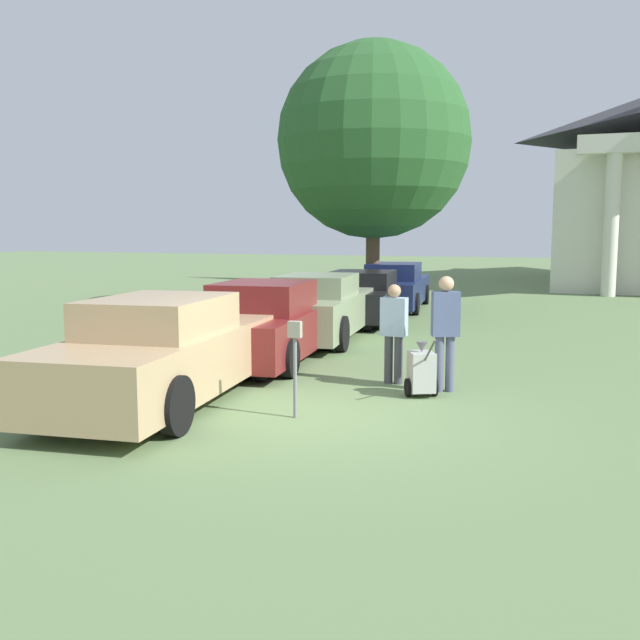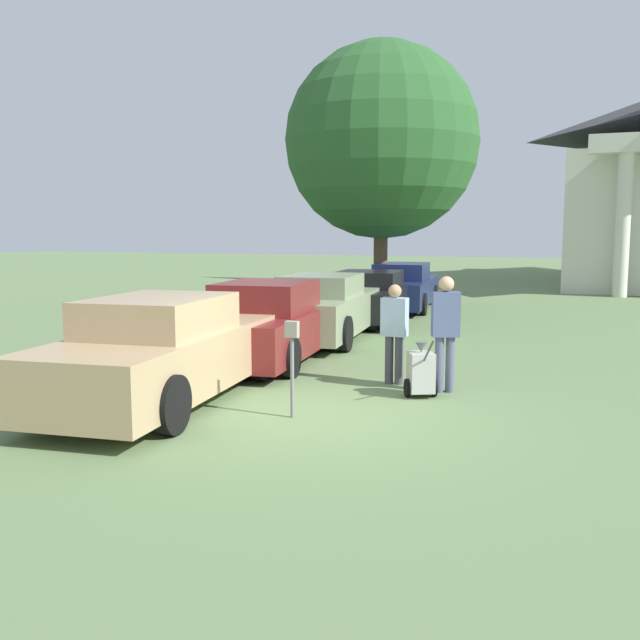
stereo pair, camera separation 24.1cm
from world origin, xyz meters
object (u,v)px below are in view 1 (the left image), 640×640
parked_car_sage (319,309)px  person_worker (394,328)px  parked_car_maroon (266,325)px  parked_car_navy (394,287)px  parked_car_tan (166,352)px  equipment_cart (421,371)px  parked_car_black (363,297)px  parking_meter (295,351)px  person_supervisor (445,326)px

parked_car_sage → person_worker: 4.95m
parked_car_maroon → parked_car_navy: bearing=83.3°
parked_car_navy → parked_car_tan: bearing=-96.7°
parked_car_sage → parked_car_navy: (0.00, 7.00, -0.03)m
parked_car_maroon → equipment_cart: size_ratio=4.99×
parked_car_maroon → person_worker: size_ratio=3.02×
parked_car_tan → parked_car_black: bearing=83.3°
parking_meter → person_worker: (0.70, 2.57, 0.01)m
parked_car_black → parked_car_sage: bearing=-96.7°
parked_car_black → person_supervisor: size_ratio=2.75×
parked_car_navy → person_supervisor: person_supervisor is taller
parked_car_maroon → parked_car_navy: size_ratio=0.91×
parked_car_tan → parked_car_maroon: parked_car_tan is taller
equipment_cart → parked_car_maroon: bearing=124.9°
person_worker → person_supervisor: size_ratio=0.91×
parked_car_tan → person_worker: bearing=33.4°
parked_car_black → equipment_cart: size_ratio=5.01×
parked_car_sage → parked_car_black: (0.00, 3.55, -0.05)m
parked_car_black → equipment_cart: 9.04m
parked_car_maroon → equipment_cart: bearing=-35.5°
parked_car_maroon → parked_car_sage: 2.90m
parked_car_sage → parked_car_navy: size_ratio=0.95×
parked_car_maroon → equipment_cart: (3.46, -1.90, -0.32)m
parking_meter → equipment_cart: (1.33, 1.82, -0.53)m
parked_car_black → person_worker: (2.83, -7.60, 0.26)m
parking_meter → parked_car_tan: bearing=175.0°
equipment_cart → person_supervisor: bearing=32.7°
parked_car_maroon → person_supervisor: (3.73, -1.45, 0.33)m
parked_car_maroon → person_worker: person_worker is taller
parked_car_sage → parked_car_navy: 7.00m
person_worker → parked_car_tan: bearing=42.4°
parked_car_navy → parking_meter: bearing=-87.8°
parked_car_navy → parked_car_maroon: bearing=-96.7°
parked_car_sage → person_worker: (2.83, -4.05, 0.21)m
parked_car_tan → person_worker: person_worker is taller
parked_car_maroon → parked_car_black: (-0.00, 6.44, -0.03)m
parking_meter → person_supervisor: 2.78m
parked_car_navy → parked_car_black: bearing=-96.8°
parked_car_maroon → equipment_cart: 3.96m
parked_car_tan → parked_car_sage: bearing=83.3°
parked_car_maroon → parking_meter: size_ratio=3.78×
parked_car_tan → parked_car_navy: size_ratio=1.01×
parked_car_sage → parking_meter: (2.13, -6.62, 0.20)m
parked_car_maroon → person_worker: 3.07m
person_supervisor → equipment_cart: bearing=37.1°
parked_car_navy → equipment_cart: bearing=-80.4°
parked_car_tan → parking_meter: (2.13, -0.19, 0.18)m
parked_car_navy → equipment_cart: parked_car_navy is taller
person_worker → parked_car_maroon: bearing=-19.8°
parking_meter → parked_car_black: bearing=101.9°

